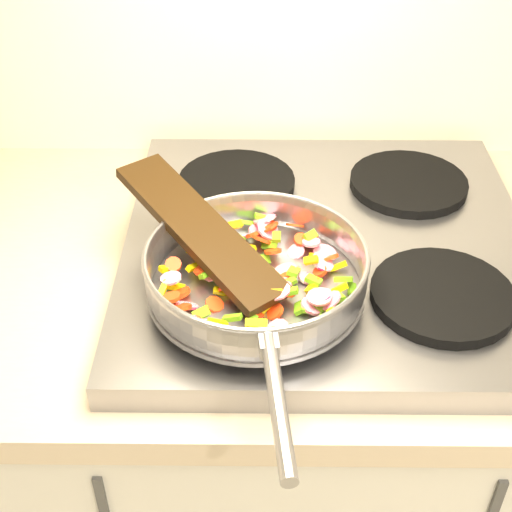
{
  "coord_description": "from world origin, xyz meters",
  "views": [
    {
      "loc": [
        -0.8,
        0.81,
        1.56
      ],
      "look_at": [
        -0.81,
        1.53,
        1.01
      ],
      "focal_mm": 50.0,
      "sensor_mm": 36.0,
      "label": 1
    }
  ],
  "objects": [
    {
      "name": "grate_fl",
      "position": [
        -0.84,
        1.52,
        0.95
      ],
      "size": [
        0.19,
        0.19,
        0.02
      ],
      "primitive_type": "cylinder",
      "color": "black",
      "rests_on": "cooktop"
    },
    {
      "name": "grate_fr",
      "position": [
        -0.56,
        1.52,
        0.95
      ],
      "size": [
        0.19,
        0.19,
        0.02
      ],
      "primitive_type": "cylinder",
      "color": "black",
      "rests_on": "cooktop"
    },
    {
      "name": "wooden_spatula",
      "position": [
        -0.88,
        1.59,
        1.01
      ],
      "size": [
        0.25,
        0.28,
        0.07
      ],
      "primitive_type": "cube",
      "rotation": [
        0.0,
        -0.19,
        2.26
      ],
      "color": "black",
      "rests_on": "saute_pan"
    },
    {
      "name": "grate_br",
      "position": [
        -0.56,
        1.81,
        0.95
      ],
      "size": [
        0.19,
        0.19,
        0.02
      ],
      "primitive_type": "cylinder",
      "color": "black",
      "rests_on": "cooktop"
    },
    {
      "name": "vegetable_heap",
      "position": [
        -0.8,
        1.52,
        0.98
      ],
      "size": [
        0.26,
        0.27,
        0.05
      ],
      "color": "red",
      "rests_on": "saute_pan"
    },
    {
      "name": "cooktop",
      "position": [
        -0.7,
        1.67,
        0.92
      ],
      "size": [
        0.6,
        0.6,
        0.04
      ],
      "primitive_type": "cube",
      "color": "#939399",
      "rests_on": "counter_top"
    },
    {
      "name": "grate_bl",
      "position": [
        -0.84,
        1.81,
        0.95
      ],
      "size": [
        0.19,
        0.19,
        0.02
      ],
      "primitive_type": "cylinder",
      "color": "black",
      "rests_on": "cooktop"
    },
    {
      "name": "saute_pan",
      "position": [
        -0.81,
        1.53,
        0.99
      ],
      "size": [
        0.33,
        0.5,
        0.06
      ],
      "rotation": [
        0.0,
        0.0,
        0.1
      ],
      "color": "#9E9EA5",
      "rests_on": "grate_fl"
    }
  ]
}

